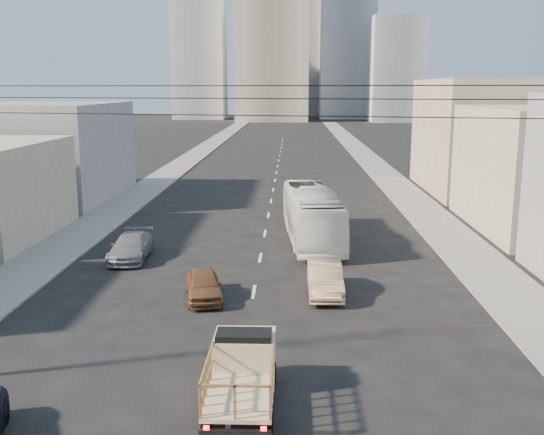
# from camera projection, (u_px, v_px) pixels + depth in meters

# --- Properties ---
(sidewalk_left) EXTENTS (3.50, 180.00, 0.12)m
(sidewalk_left) POSITION_uv_depth(u_px,v_px,m) (191.00, 158.00, 84.56)
(sidewalk_left) COLOR gray
(sidewalk_left) RESTS_ON ground
(sidewalk_right) EXTENTS (3.50, 180.00, 0.12)m
(sidewalk_right) POSITION_uv_depth(u_px,v_px,m) (368.00, 159.00, 83.82)
(sidewalk_right) COLOR gray
(sidewalk_right) RESTS_ON ground
(lane_dashes) EXTENTS (0.15, 104.00, 0.01)m
(lane_dashes) POSITION_uv_depth(u_px,v_px,m) (276.00, 176.00, 67.56)
(lane_dashes) COLOR silver
(lane_dashes) RESTS_ON ground
(flatbed_pickup) EXTENTS (1.95, 4.41, 1.90)m
(flatbed_pickup) POSITION_uv_depth(u_px,v_px,m) (242.00, 368.00, 18.82)
(flatbed_pickup) COLOR #D5B88E
(flatbed_pickup) RESTS_ON ground
(city_bus) EXTENTS (3.65, 11.82, 3.24)m
(city_bus) POSITION_uv_depth(u_px,v_px,m) (312.00, 215.00, 38.88)
(city_bus) COLOR silver
(city_bus) RESTS_ON ground
(sedan_brown) EXTENTS (2.24, 4.03, 1.30)m
(sedan_brown) POSITION_uv_depth(u_px,v_px,m) (204.00, 285.00, 28.25)
(sedan_brown) COLOR brown
(sedan_brown) RESTS_ON ground
(sedan_tan) EXTENTS (1.55, 4.35, 1.43)m
(sedan_tan) POSITION_uv_depth(u_px,v_px,m) (325.00, 279.00, 28.90)
(sedan_tan) COLOR tan
(sedan_tan) RESTS_ON ground
(sedan_grey) EXTENTS (2.09, 4.79, 1.37)m
(sedan_grey) POSITION_uv_depth(u_px,v_px,m) (131.00, 247.00, 34.86)
(sedan_grey) COLOR slate
(sedan_grey) RESTS_ON ground
(overhead_wires) EXTENTS (23.01, 5.02, 0.72)m
(overhead_wires) POSITION_uv_depth(u_px,v_px,m) (221.00, 100.00, 15.33)
(overhead_wires) COLOR black
(overhead_wires) RESTS_ON ground
(bldg_right_far) EXTENTS (12.00, 16.00, 10.00)m
(bldg_right_far) POSITION_uv_depth(u_px,v_px,m) (495.00, 136.00, 57.12)
(bldg_right_far) COLOR tan
(bldg_right_far) RESTS_ON ground
(bldg_left_far) EXTENTS (12.00, 16.00, 8.00)m
(bldg_left_far) POSITION_uv_depth(u_px,v_px,m) (41.00, 151.00, 53.65)
(bldg_left_far) COLOR gray
(bldg_left_far) RESTS_ON ground
(high_rise_tower) EXTENTS (20.00, 20.00, 60.00)m
(high_rise_tower) POSITION_uv_depth(u_px,v_px,m) (272.00, 11.00, 176.24)
(high_rise_tower) COLOR gray
(high_rise_tower) RESTS_ON ground
(midrise_ne) EXTENTS (16.00, 16.00, 40.00)m
(midrise_ne) POSITION_uv_depth(u_px,v_px,m) (347.00, 51.00, 192.24)
(midrise_ne) COLOR gray
(midrise_ne) RESTS_ON ground
(midrise_nw) EXTENTS (15.00, 15.00, 34.00)m
(midrise_nw) POSITION_uv_depth(u_px,v_px,m) (200.00, 61.00, 189.32)
(midrise_nw) COLOR gray
(midrise_nw) RESTS_ON ground
(midrise_back) EXTENTS (18.00, 18.00, 44.00)m
(midrise_back) POSITION_uv_depth(u_px,v_px,m) (306.00, 48.00, 206.90)
(midrise_back) COLOR gray
(midrise_back) RESTS_ON ground
(midrise_east) EXTENTS (14.00, 14.00, 28.00)m
(midrise_east) POSITION_uv_depth(u_px,v_px,m) (396.00, 70.00, 173.49)
(midrise_east) COLOR gray
(midrise_east) RESTS_ON ground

